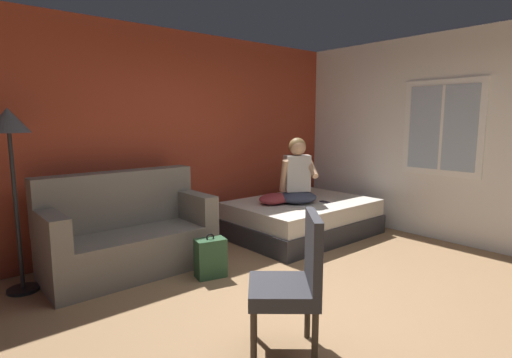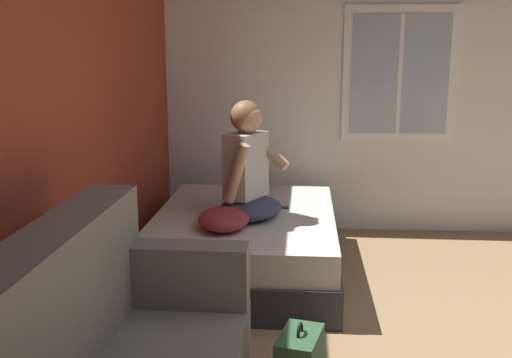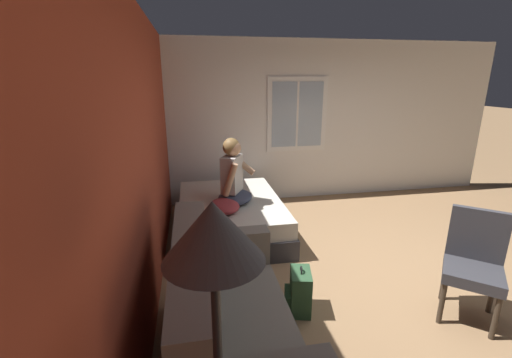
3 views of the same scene
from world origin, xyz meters
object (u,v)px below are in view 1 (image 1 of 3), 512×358
Objects in this scene: side_chair at (293,279)px; throw_pillow at (275,199)px; couch at (127,234)px; backpack at (210,258)px; floor_lamp at (10,138)px; person_seated at (297,177)px; bed at (302,218)px; cell_phone at (325,202)px.

side_chair is 2.04× the size of throw_pillow.
backpack is at bearing -52.54° from couch.
floor_lamp is (-0.98, 0.12, 1.04)m from couch.
person_seated reaches higher than side_chair.
side_chair is at bearing -138.09° from bed.
side_chair is (0.23, -2.22, 0.14)m from couch.
bed is 3.58m from floor_lamp.
person_seated is 1.83m from backpack.
bed is 2.40m from couch.
cell_phone is at bearing -12.39° from couch.
backpack is 0.95× the size of throw_pillow.
side_chair is 1.12× the size of person_seated.
throw_pillow is 0.70m from cell_phone.
bed is 1.15× the size of floor_lamp.
backpack is at bearing -166.75° from bed.
couch is at bearing 172.76° from bed.
side_chair is 2.76m from person_seated.
cell_phone is 3.71m from floor_lamp.
couch is at bearing -5.76° from cell_phone.
person_seated reaches higher than throw_pillow.
backpack is 2.15m from floor_lamp.
cell_phone is (1.99, 0.17, 0.29)m from backpack.
floor_lamp is at bearing 117.39° from side_chair.
side_chair reaches higher than throw_pillow.
person_seated is at bearing 43.31° from side_chair.
floor_lamp reaches higher than backpack.
backpack is (0.56, -0.73, -0.20)m from couch.
bed is at bearing -7.13° from floor_lamp.
cell_phone is (0.32, -0.22, -0.35)m from person_seated.
floor_lamp is (-1.54, 0.85, 1.24)m from backpack.
throw_pillow is at bearing 151.34° from person_seated.
person_seated reaches higher than cell_phone.
cell_phone is at bearing -10.87° from floor_lamp.
person_seated is (-0.14, -0.04, 0.60)m from bed.
side_chair is at bearing 42.35° from cell_phone.
backpack is at bearing 11.51° from cell_phone.
throw_pillow is at bearing -5.99° from floor_lamp.
bed is at bearing -49.49° from cell_phone.
bed reaches higher than backpack.
bed is 4.08× the size of throw_pillow.
bed is 2.00× the size of side_chair.
bed is at bearing -15.00° from throw_pillow.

